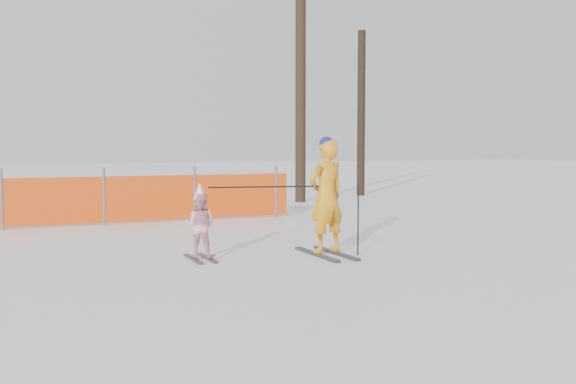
% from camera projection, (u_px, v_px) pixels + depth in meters
% --- Properties ---
extents(ground, '(120.00, 120.00, 0.00)m').
position_uv_depth(ground, '(302.00, 263.00, 9.25)').
color(ground, white).
rests_on(ground, ground).
extents(adult, '(0.72, 1.40, 1.84)m').
position_uv_depth(adult, '(326.00, 196.00, 9.90)').
color(adult, black).
rests_on(adult, ground).
extents(child, '(0.59, 0.87, 1.15)m').
position_uv_depth(child, '(200.00, 225.00, 9.52)').
color(child, black).
rests_on(child, ground).
extents(ski_poles, '(2.25, 0.60, 1.11)m').
position_uv_depth(ski_poles, '(302.00, 200.00, 9.78)').
color(ski_poles, black).
rests_on(ski_poles, ground).
extents(tree_trunks, '(3.33, 1.84, 7.45)m').
position_uv_depth(tree_trunks, '(324.00, 93.00, 20.39)').
color(tree_trunks, black).
rests_on(tree_trunks, ground).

